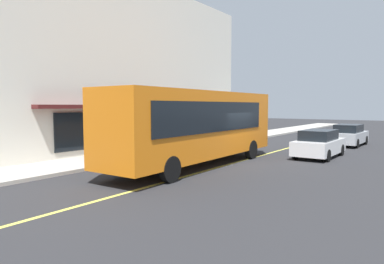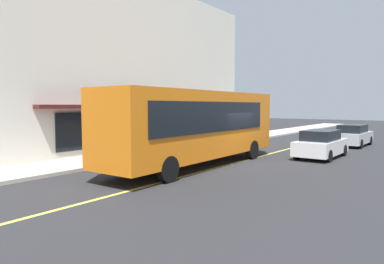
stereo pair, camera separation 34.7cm
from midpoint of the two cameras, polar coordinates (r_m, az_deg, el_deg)
ground at (r=17.43m, az=7.77°, el=-5.08°), size 120.00×120.00×0.00m
sidewalk at (r=20.77m, az=-6.15°, el=-3.33°), size 80.00×3.05×0.15m
lane_centre_stripe at (r=17.43m, az=7.77°, el=-5.06°), size 36.00×0.16×0.01m
storefront_building at (r=26.03m, az=-14.09°, el=9.88°), size 22.20×9.61×10.83m
bus at (r=16.19m, az=1.57°, el=1.32°), size 11.18×2.78×3.50m
traffic_light at (r=26.39m, az=6.95°, el=3.65°), size 0.30×0.52×3.20m
car_silver at (r=27.04m, az=25.37°, el=-0.53°), size 4.35×1.97×1.52m
car_white at (r=20.25m, az=21.01°, el=-1.89°), size 4.33×1.91×1.52m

